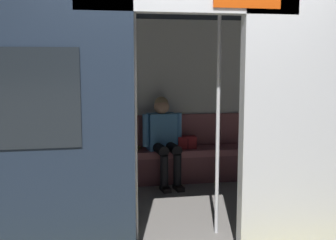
{
  "coord_description": "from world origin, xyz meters",
  "views": [
    {
      "loc": [
        0.81,
        3.39,
        1.67
      ],
      "look_at": [
        -0.07,
        -1.28,
        1.01
      ],
      "focal_mm": 45.74,
      "sensor_mm": 36.0,
      "label": 1
    }
  ],
  "objects_px": {
    "bench_seat": "(150,158)",
    "grab_pole_far": "(218,121)",
    "grab_pole_door": "(135,123)",
    "book": "(133,149)",
    "train_car": "(158,71)",
    "person_seated": "(164,135)",
    "handbag": "(187,142)"
  },
  "relations": [
    {
      "from": "handbag",
      "to": "grab_pole_far",
      "type": "relative_size",
      "value": 0.12
    },
    {
      "from": "train_car",
      "to": "handbag",
      "type": "bearing_deg",
      "value": -117.95
    },
    {
      "from": "grab_pole_door",
      "to": "grab_pole_far",
      "type": "relative_size",
      "value": 1.0
    },
    {
      "from": "grab_pole_door",
      "to": "grab_pole_far",
      "type": "xyz_separation_m",
      "value": [
        -0.78,
        -0.0,
        0.0
      ]
    },
    {
      "from": "handbag",
      "to": "grab_pole_far",
      "type": "bearing_deg",
      "value": 85.89
    },
    {
      "from": "book",
      "to": "grab_pole_door",
      "type": "bearing_deg",
      "value": 105.92
    },
    {
      "from": "train_car",
      "to": "handbag",
      "type": "xyz_separation_m",
      "value": [
        -0.58,
        -1.1,
        -1.01
      ]
    },
    {
      "from": "train_car",
      "to": "book",
      "type": "distance_m",
      "value": 1.59
    },
    {
      "from": "bench_seat",
      "to": "grab_pole_door",
      "type": "height_order",
      "value": "grab_pole_door"
    },
    {
      "from": "handbag",
      "to": "grab_pole_far",
      "type": "xyz_separation_m",
      "value": [
        0.13,
        1.87,
        0.57
      ]
    },
    {
      "from": "bench_seat",
      "to": "grab_pole_door",
      "type": "bearing_deg",
      "value": 77.94
    },
    {
      "from": "book",
      "to": "handbag",
      "type": "bearing_deg",
      "value": -163.08
    },
    {
      "from": "train_car",
      "to": "handbag",
      "type": "height_order",
      "value": "train_car"
    },
    {
      "from": "bench_seat",
      "to": "grab_pole_far",
      "type": "xyz_separation_m",
      "value": [
        -0.39,
        1.83,
        0.76
      ]
    },
    {
      "from": "book",
      "to": "grab_pole_far",
      "type": "height_order",
      "value": "grab_pole_far"
    },
    {
      "from": "handbag",
      "to": "book",
      "type": "relative_size",
      "value": 1.18
    },
    {
      "from": "person_seated",
      "to": "book",
      "type": "relative_size",
      "value": 5.4
    },
    {
      "from": "bench_seat",
      "to": "grab_pole_door",
      "type": "relative_size",
      "value": 1.51
    },
    {
      "from": "handbag",
      "to": "bench_seat",
      "type": "bearing_deg",
      "value": 3.9
    },
    {
      "from": "grab_pole_far",
      "to": "bench_seat",
      "type": "bearing_deg",
      "value": -77.94
    },
    {
      "from": "grab_pole_door",
      "to": "book",
      "type": "bearing_deg",
      "value": -95.27
    },
    {
      "from": "bench_seat",
      "to": "handbag",
      "type": "height_order",
      "value": "handbag"
    },
    {
      "from": "grab_pole_far",
      "to": "grab_pole_door",
      "type": "bearing_deg",
      "value": 0.01
    },
    {
      "from": "person_seated",
      "to": "handbag",
      "type": "height_order",
      "value": "person_seated"
    },
    {
      "from": "person_seated",
      "to": "book",
      "type": "bearing_deg",
      "value": -19.66
    },
    {
      "from": "bench_seat",
      "to": "grab_pole_far",
      "type": "distance_m",
      "value": 2.02
    },
    {
      "from": "bench_seat",
      "to": "train_car",
      "type": "bearing_deg",
      "value": 87.01
    },
    {
      "from": "person_seated",
      "to": "grab_pole_door",
      "type": "distance_m",
      "value": 1.92
    },
    {
      "from": "person_seated",
      "to": "grab_pole_far",
      "type": "height_order",
      "value": "grab_pole_far"
    },
    {
      "from": "bench_seat",
      "to": "book",
      "type": "relative_size",
      "value": 15.29
    },
    {
      "from": "grab_pole_door",
      "to": "handbag",
      "type": "bearing_deg",
      "value": -116.15
    },
    {
      "from": "bench_seat",
      "to": "person_seated",
      "type": "distance_m",
      "value": 0.38
    }
  ]
}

